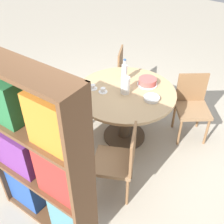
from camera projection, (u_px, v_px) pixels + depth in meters
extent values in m
plane|color=#B2A893|center=(124.00, 136.00, 3.95)|extent=(14.00, 14.00, 0.00)
cylinder|color=#473828|center=(124.00, 135.00, 3.94)|extent=(0.58, 0.58, 0.03)
cylinder|color=#473828|center=(125.00, 115.00, 3.72)|extent=(0.16, 0.16, 0.69)
cylinder|color=tan|center=(126.00, 93.00, 3.50)|extent=(1.26, 1.26, 0.04)
cylinder|color=olive|center=(180.00, 133.00, 3.70)|extent=(0.03, 0.03, 0.42)
cylinder|color=olive|center=(207.00, 132.00, 3.71)|extent=(0.03, 0.03, 0.42)
cylinder|color=olive|center=(174.00, 116.00, 3.99)|extent=(0.03, 0.03, 0.42)
cylinder|color=olive|center=(199.00, 115.00, 3.99)|extent=(0.03, 0.03, 0.42)
cube|color=#93704C|center=(193.00, 110.00, 3.71)|extent=(0.59, 0.59, 0.04)
cube|color=olive|center=(192.00, 87.00, 3.72)|extent=(0.33, 0.26, 0.42)
cylinder|color=olive|center=(142.00, 97.00, 4.36)|extent=(0.03, 0.03, 0.42)
cylinder|color=olive|center=(144.00, 84.00, 4.64)|extent=(0.03, 0.03, 0.42)
cylinder|color=olive|center=(119.00, 94.00, 4.41)|extent=(0.03, 0.03, 0.42)
cylinder|color=olive|center=(122.00, 83.00, 4.69)|extent=(0.03, 0.03, 0.42)
cube|color=#93704C|center=(133.00, 77.00, 4.38)|extent=(0.56, 0.56, 0.04)
cube|color=olive|center=(120.00, 63.00, 4.27)|extent=(0.19, 0.37, 0.42)
cylinder|color=olive|center=(78.00, 111.00, 4.07)|extent=(0.03, 0.03, 0.42)
cylinder|color=olive|center=(54.00, 108.00, 4.12)|extent=(0.03, 0.03, 0.42)
cylinder|color=olive|center=(70.00, 127.00, 3.79)|extent=(0.03, 0.03, 0.42)
cylinder|color=olive|center=(45.00, 124.00, 3.84)|extent=(0.03, 0.03, 0.42)
cube|color=#93704C|center=(60.00, 104.00, 3.81)|extent=(0.56, 0.56, 0.04)
cube|color=olive|center=(53.00, 98.00, 3.52)|extent=(0.37, 0.19, 0.42)
cylinder|color=olive|center=(101.00, 162.00, 3.29)|extent=(0.03, 0.03, 0.42)
cylinder|color=olive|center=(94.00, 187.00, 3.01)|extent=(0.03, 0.03, 0.42)
cylinder|color=olive|center=(131.00, 166.00, 3.24)|extent=(0.03, 0.03, 0.42)
cylinder|color=olive|center=(127.00, 192.00, 2.96)|extent=(0.03, 0.03, 0.42)
cube|color=#93704C|center=(113.00, 162.00, 2.98)|extent=(0.56, 0.56, 0.04)
cube|color=olive|center=(133.00, 149.00, 2.82)|extent=(0.19, 0.37, 0.42)
cube|color=brown|center=(83.00, 186.00, 2.19)|extent=(0.04, 0.28, 1.78)
cube|color=brown|center=(48.00, 149.00, 2.51)|extent=(1.07, 0.02, 1.78)
cube|color=brown|center=(51.00, 215.00, 2.96)|extent=(0.99, 0.27, 0.04)
cube|color=brown|center=(42.00, 180.00, 2.61)|extent=(0.99, 0.27, 0.04)
cube|color=brown|center=(31.00, 132.00, 2.24)|extent=(0.99, 0.27, 0.04)
cube|color=brown|center=(16.00, 69.00, 1.89)|extent=(0.99, 0.27, 0.04)
cube|color=#234793|center=(28.00, 185.00, 2.95)|extent=(0.38, 0.21, 0.47)
cube|color=teal|center=(71.00, 216.00, 2.69)|extent=(0.38, 0.21, 0.44)
cube|color=#703384|center=(19.00, 150.00, 2.60)|extent=(0.44, 0.21, 0.41)
cube|color=#B72D28|center=(62.00, 172.00, 2.32)|extent=(0.44, 0.21, 0.52)
cube|color=#28703D|center=(3.00, 98.00, 2.26)|extent=(0.41, 0.21, 0.39)
cube|color=orange|center=(55.00, 122.00, 1.98)|extent=(0.41, 0.21, 0.44)
cylinder|color=white|center=(125.00, 85.00, 3.40)|extent=(0.11, 0.11, 0.22)
cone|color=white|center=(126.00, 77.00, 3.33)|extent=(0.10, 0.10, 0.02)
sphere|color=white|center=(126.00, 75.00, 3.32)|extent=(0.02, 0.02, 0.02)
cylinder|color=silver|center=(124.00, 73.00, 3.63)|extent=(0.07, 0.07, 0.23)
cylinder|color=silver|center=(125.00, 63.00, 3.54)|extent=(0.03, 0.03, 0.07)
cylinder|color=#2D5184|center=(125.00, 60.00, 3.51)|extent=(0.04, 0.04, 0.01)
cylinder|color=white|center=(147.00, 84.00, 3.62)|extent=(0.26, 0.26, 0.01)
cylinder|color=#C65651|center=(148.00, 81.00, 3.59)|extent=(0.23, 0.23, 0.08)
cylinder|color=white|center=(103.00, 92.00, 3.48)|extent=(0.11, 0.11, 0.01)
cylinder|color=white|center=(103.00, 90.00, 3.46)|extent=(0.06, 0.06, 0.05)
cylinder|color=white|center=(84.00, 92.00, 3.48)|extent=(0.11, 0.11, 0.01)
cylinder|color=white|center=(84.00, 90.00, 3.47)|extent=(0.06, 0.06, 0.05)
cylinder|color=white|center=(93.00, 88.00, 3.54)|extent=(0.11, 0.11, 0.01)
cylinder|color=white|center=(93.00, 86.00, 3.52)|extent=(0.06, 0.06, 0.05)
cylinder|color=white|center=(151.00, 99.00, 3.35)|extent=(0.19, 0.19, 0.01)
cylinder|color=white|center=(152.00, 99.00, 3.34)|extent=(0.19, 0.19, 0.01)
cylinder|color=white|center=(152.00, 98.00, 3.34)|extent=(0.19, 0.19, 0.01)
cylinder|color=white|center=(152.00, 97.00, 3.33)|extent=(0.19, 0.19, 0.01)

